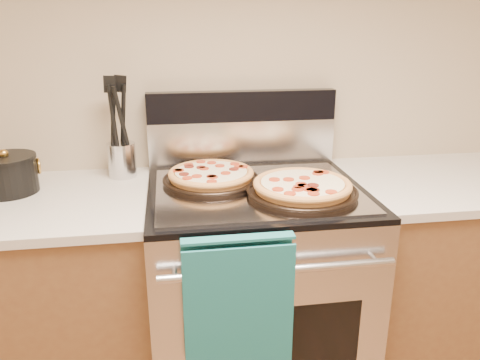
{
  "coord_description": "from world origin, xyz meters",
  "views": [
    {
      "loc": [
        -0.29,
        0.11,
        1.48
      ],
      "look_at": [
        -0.07,
        1.55,
        0.99
      ],
      "focal_mm": 35.0,
      "sensor_mm": 36.0,
      "label": 1
    }
  ],
  "objects": [
    {
      "name": "wall_back",
      "position": [
        0.0,
        2.0,
        1.35
      ],
      "size": [
        4.0,
        0.0,
        4.0
      ],
      "primitive_type": "plane",
      "rotation": [
        1.57,
        0.0,
        0.0
      ],
      "color": "tan",
      "rests_on": "ground"
    },
    {
      "name": "range_body",
      "position": [
        0.0,
        1.65,
        0.45
      ],
      "size": [
        0.76,
        0.68,
        0.9
      ],
      "primitive_type": "cube",
      "color": "#B7B7BC",
      "rests_on": "ground"
    },
    {
      "name": "cooktop",
      "position": [
        0.0,
        1.65,
        0.91
      ],
      "size": [
        0.76,
        0.68,
        0.02
      ],
      "primitive_type": "cube",
      "color": "black",
      "rests_on": "range_body"
    },
    {
      "name": "backsplash_lower",
      "position": [
        0.0,
        1.96,
        1.01
      ],
      "size": [
        0.76,
        0.06,
        0.18
      ],
      "primitive_type": "cube",
      "color": "silver",
      "rests_on": "cooktop"
    },
    {
      "name": "backsplash_upper",
      "position": [
        0.0,
        1.96,
        1.16
      ],
      "size": [
        0.76,
        0.06,
        0.12
      ],
      "primitive_type": "cube",
      "color": "black",
      "rests_on": "backsplash_lower"
    },
    {
      "name": "oven_handle",
      "position": [
        0.0,
        1.27,
        0.8
      ],
      "size": [
        0.7,
        0.03,
        0.03
      ],
      "primitive_type": "cylinder",
      "rotation": [
        0.0,
        1.57,
        0.0
      ],
      "color": "silver",
      "rests_on": "range_body"
    },
    {
      "name": "dish_towel",
      "position": [
        -0.12,
        1.27,
        0.7
      ],
      "size": [
        0.32,
        0.05,
        0.42
      ],
      "primitive_type": null,
      "color": "#19547D",
      "rests_on": "oven_handle"
    },
    {
      "name": "foil_sheet",
      "position": [
        0.0,
        1.62,
        0.92
      ],
      "size": [
        0.7,
        0.55,
        0.01
      ],
      "primitive_type": "cube",
      "color": "gray",
      "rests_on": "cooktop"
    },
    {
      "name": "cabinet_left",
      "position": [
        -0.88,
        1.68,
        0.44
      ],
      "size": [
        1.0,
        0.62,
        0.88
      ],
      "primitive_type": "cube",
      "color": "brown",
      "rests_on": "ground"
    },
    {
      "name": "cabinet_right",
      "position": [
        0.88,
        1.68,
        0.44
      ],
      "size": [
        1.0,
        0.62,
        0.88
      ],
      "primitive_type": "cube",
      "color": "brown",
      "rests_on": "ground"
    },
    {
      "name": "countertop_right",
      "position": [
        0.88,
        1.68,
        0.9
      ],
      "size": [
        1.02,
        0.64,
        0.03
      ],
      "primitive_type": "cube",
      "color": "beige",
      "rests_on": "cabinet_right"
    },
    {
      "name": "pepperoni_pizza_back",
      "position": [
        -0.15,
        1.72,
        0.95
      ],
      "size": [
        0.42,
        0.42,
        0.05
      ],
      "primitive_type": null,
      "rotation": [
        0.0,
        0.0,
        -0.24
      ],
      "color": "#C77A3C",
      "rests_on": "foil_sheet"
    },
    {
      "name": "pepperoni_pizza_front",
      "position": [
        0.14,
        1.54,
        0.95
      ],
      "size": [
        0.48,
        0.48,
        0.05
      ],
      "primitive_type": null,
      "rotation": [
        0.0,
        0.0,
        -0.36
      ],
      "color": "#C77A3C",
      "rests_on": "foil_sheet"
    },
    {
      "name": "utensil_crock",
      "position": [
        -0.48,
        1.89,
        0.98
      ],
      "size": [
        0.11,
        0.11,
        0.13
      ],
      "primitive_type": "cylinder",
      "rotation": [
        0.0,
        0.0,
        0.01
      ],
      "color": "silver",
      "rests_on": "countertop_left"
    },
    {
      "name": "saucepan",
      "position": [
        -0.86,
        1.77,
        0.97
      ],
      "size": [
        0.25,
        0.25,
        0.12
      ],
      "primitive_type": "cylinder",
      "rotation": [
        0.0,
        0.0,
        0.32
      ],
      "color": "black",
      "rests_on": "countertop_left"
    }
  ]
}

